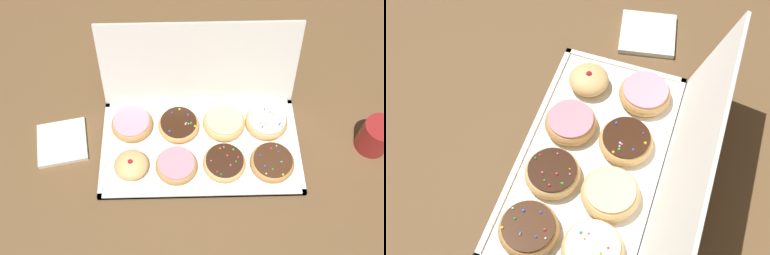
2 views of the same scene
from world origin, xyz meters
TOP-DOWN VIEW (x-y plane):
  - ground_plane at (0.00, 0.00)m, footprint 3.00×3.00m
  - donut_box at (0.00, 0.00)m, footprint 0.54×0.29m
  - box_lid_open at (0.00, 0.18)m, footprint 0.54×0.08m
  - jelly_filled_donut_0 at (-0.18, -0.06)m, footprint 0.09×0.09m
  - pink_frosted_donut_1 at (-0.06, -0.06)m, footprint 0.11×0.11m
  - sprinkle_donut_2 at (0.06, -0.06)m, footprint 0.11×0.11m
  - sprinkle_donut_3 at (0.19, -0.06)m, footprint 0.12×0.12m
  - pink_frosted_donut_4 at (-0.19, 0.07)m, footprint 0.11×0.11m
  - sprinkle_donut_5 at (-0.06, 0.06)m, footprint 0.11×0.11m
  - glazed_ring_donut_6 at (0.07, 0.06)m, footprint 0.12×0.12m
  - sprinkle_donut_7 at (0.18, 0.06)m, footprint 0.12×0.12m
  - napkin_stack at (-0.38, 0.02)m, footprint 0.15×0.15m

SIDE VIEW (x-z plane):
  - ground_plane at x=0.00m, z-range 0.00..0.00m
  - donut_box at x=0.00m, z-range 0.00..0.01m
  - napkin_stack at x=-0.38m, z-range 0.00..0.01m
  - sprinkle_donut_2 at x=0.06m, z-range 0.01..0.05m
  - sprinkle_donut_5 at x=-0.06m, z-range 0.01..0.05m
  - sprinkle_donut_3 at x=0.19m, z-range 0.01..0.05m
  - pink_frosted_donut_1 at x=-0.06m, z-range 0.01..0.05m
  - pink_frosted_donut_4 at x=-0.19m, z-range 0.01..0.05m
  - sprinkle_donut_7 at x=0.18m, z-range 0.01..0.05m
  - glazed_ring_donut_6 at x=0.07m, z-range 0.01..0.05m
  - jelly_filled_donut_0 at x=-0.18m, z-range 0.01..0.06m
  - box_lid_open at x=0.00m, z-range 0.00..0.26m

